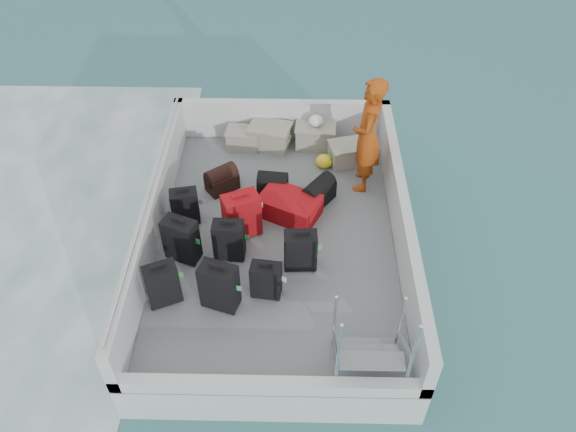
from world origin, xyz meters
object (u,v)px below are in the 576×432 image
object	(u,v)px
suitcase_2	(185,207)
suitcase_5	(242,215)
suitcase_6	(266,281)
suitcase_8	(289,206)
suitcase_1	(181,240)
crate_0	(243,139)
suitcase_0	(163,285)
suitcase_3	(219,287)
crate_3	(348,154)
suitcase_7	(300,251)
crate_1	(270,137)
suitcase_4	(229,241)
crate_2	(315,136)
passenger	(367,136)

from	to	relation	value
suitcase_2	suitcase_5	xyz separation A→B (m)	(0.84, -0.23, 0.07)
suitcase_6	suitcase_8	bearing A→B (deg)	86.83
suitcase_1	suitcase_8	distance (m)	1.69
suitcase_5	crate_0	bearing A→B (deg)	70.10
suitcase_0	suitcase_3	distance (m)	0.72
suitcase_2	crate_3	xyz separation A→B (m)	(2.43, 1.43, -0.11)
suitcase_8	crate_0	distance (m)	1.84
suitcase_5	suitcase_8	distance (m)	0.79
suitcase_2	suitcase_6	xyz separation A→B (m)	(1.23, -1.33, -0.01)
suitcase_1	suitcase_3	xyz separation A→B (m)	(0.60, -0.80, 0.01)
suitcase_1	suitcase_7	distance (m)	1.61
suitcase_0	crate_0	xyz separation A→B (m)	(0.74, 3.29, -0.16)
suitcase_3	suitcase_7	world-z (taller)	suitcase_3
suitcase_8	suitcase_5	bearing A→B (deg)	147.29
suitcase_5	crate_0	xyz separation A→B (m)	(-0.15, 2.06, -0.19)
suitcase_3	crate_1	xyz separation A→B (m)	(0.48, 3.36, -0.15)
suitcase_3	suitcase_4	xyz separation A→B (m)	(0.04, 0.83, -0.04)
suitcase_3	suitcase_5	bearing A→B (deg)	100.54
suitcase_6	suitcase_8	distance (m)	1.53
crate_2	passenger	world-z (taller)	passenger
suitcase_1	crate_0	world-z (taller)	suitcase_1
suitcase_0	crate_0	size ratio (longest dim) A/B	1.22
suitcase_5	passenger	size ratio (longest dim) A/B	0.37
suitcase_5	crate_1	xyz separation A→B (m)	(0.30, 2.07, -0.15)
suitcase_4	suitcase_5	bearing A→B (deg)	74.80
suitcase_4	suitcase_7	world-z (taller)	suitcase_4
suitcase_8	passenger	world-z (taller)	passenger
suitcase_3	suitcase_2	bearing A→B (deg)	132.04
suitcase_2	passenger	xyz separation A→B (m)	(2.64, 0.89, 0.65)
suitcase_6	passenger	xyz separation A→B (m)	(1.40, 2.23, 0.66)
suitcase_2	suitcase_7	xyz separation A→B (m)	(1.67, -0.85, 0.02)
suitcase_4	crate_0	distance (m)	2.51
suitcase_2	suitcase_5	world-z (taller)	suitcase_5
crate_0	crate_2	size ratio (longest dim) A/B	0.82
suitcase_1	suitcase_5	distance (m)	0.91
suitcase_2	suitcase_4	size ratio (longest dim) A/B	0.92
suitcase_7	suitcase_0	bearing A→B (deg)	-162.67
suitcase_0	crate_3	size ratio (longest dim) A/B	1.11
crate_3	passenger	xyz separation A→B (m)	(0.20, -0.54, 0.75)
crate_1	crate_0	bearing A→B (deg)	-177.70
suitcase_8	crate_2	distance (m)	1.77
suitcase_2	suitcase_7	world-z (taller)	suitcase_7
suitcase_7	crate_0	distance (m)	2.85
suitcase_4	crate_3	size ratio (longest dim) A/B	1.07
suitcase_3	suitcase_0	bearing A→B (deg)	-165.24
crate_0	crate_1	world-z (taller)	crate_1
suitcase_5	suitcase_6	size ratio (longest dim) A/B	1.30
suitcase_6	crate_0	bearing A→B (deg)	106.71
crate_0	suitcase_5	bearing A→B (deg)	-85.90
crate_2	crate_3	xyz separation A→B (m)	(0.52, -0.47, -0.02)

